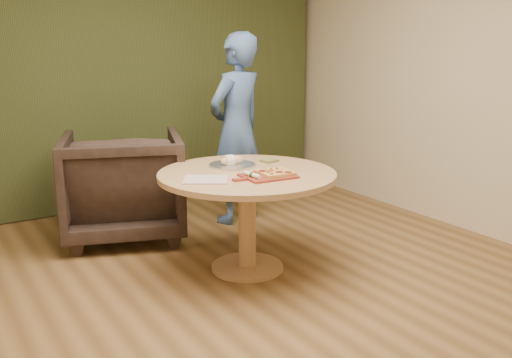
{
  "coord_description": "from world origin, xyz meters",
  "views": [
    {
      "loc": [
        -1.74,
        -2.73,
        1.68
      ],
      "look_at": [
        0.12,
        0.25,
        0.82
      ],
      "focal_mm": 40.0,
      "sensor_mm": 36.0,
      "label": 1
    }
  ],
  "objects": [
    {
      "name": "green_packet",
      "position": [
        0.66,
        0.93,
        0.76
      ],
      "size": [
        0.14,
        0.12,
        0.02
      ],
      "primitive_type": "cube",
      "rotation": [
        0.0,
        0.0,
        0.18
      ],
      "color": "#555D2A",
      "rests_on": "pedestal_table"
    },
    {
      "name": "person_standing",
      "position": [
        0.87,
        1.81,
        0.88
      ],
      "size": [
        0.75,
        0.61,
        1.76
      ],
      "primitive_type": "imported",
      "rotation": [
        0.0,
        0.0,
        3.48
      ],
      "color": "#42649C",
      "rests_on": "ground"
    },
    {
      "name": "pizza_paddle",
      "position": [
        0.37,
        0.51,
        0.76
      ],
      "size": [
        0.45,
        0.3,
        0.01
      ],
      "rotation": [
        0.0,
        0.0,
        -0.06
      ],
      "color": "maroon",
      "rests_on": "pedestal_table"
    },
    {
      "name": "armchair",
      "position": [
        -0.2,
        1.92,
        0.51
      ],
      "size": [
        1.24,
        1.2,
        1.02
      ],
      "primitive_type": "imported",
      "rotation": [
        0.0,
        0.0,
        2.81
      ],
      "color": "black",
      "rests_on": "ground"
    },
    {
      "name": "pedestal_table",
      "position": [
        0.33,
        0.72,
        0.61
      ],
      "size": [
        1.3,
        1.3,
        0.75
      ],
      "rotation": [
        0.0,
        0.0,
        -0.08
      ],
      "color": "tan",
      "rests_on": "ground"
    },
    {
      "name": "flatbread_pizza",
      "position": [
        0.43,
        0.5,
        0.78
      ],
      "size": [
        0.23,
        0.23,
        0.04
      ],
      "rotation": [
        0.0,
        0.0,
        -0.06
      ],
      "color": "#E4B059",
      "rests_on": "pizza_paddle"
    },
    {
      "name": "serving_tray",
      "position": [
        0.34,
        0.96,
        0.76
      ],
      "size": [
        0.36,
        0.36,
        0.02
      ],
      "color": "silver",
      "rests_on": "pedestal_table"
    },
    {
      "name": "bread_roll",
      "position": [
        0.33,
        0.96,
        0.79
      ],
      "size": [
        0.19,
        0.09,
        0.09
      ],
      "color": "#E8C08D",
      "rests_on": "serving_tray"
    },
    {
      "name": "cutlery_roll",
      "position": [
        0.25,
        0.52,
        0.78
      ],
      "size": [
        0.04,
        0.2,
        0.03
      ],
      "rotation": [
        0.0,
        0.0,
        0.09
      ],
      "color": "white",
      "rests_on": "pizza_paddle"
    },
    {
      "name": "curtain",
      "position": [
        0.0,
        2.9,
        1.4
      ],
      "size": [
        4.8,
        0.14,
        2.78
      ],
      "primitive_type": "cube",
      "color": "#2D3618",
      "rests_on": "ground"
    },
    {
      "name": "newspaper",
      "position": [
        -0.04,
        0.65,
        0.76
      ],
      "size": [
        0.39,
        0.37,
        0.01
      ],
      "primitive_type": "cube",
      "rotation": [
        0.0,
        0.0,
        -0.55
      ],
      "color": "white",
      "rests_on": "pedestal_table"
    },
    {
      "name": "room_shell",
      "position": [
        0.0,
        0.0,
        1.4
      ],
      "size": [
        5.04,
        6.04,
        2.84
      ],
      "color": "olive",
      "rests_on": "ground"
    }
  ]
}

